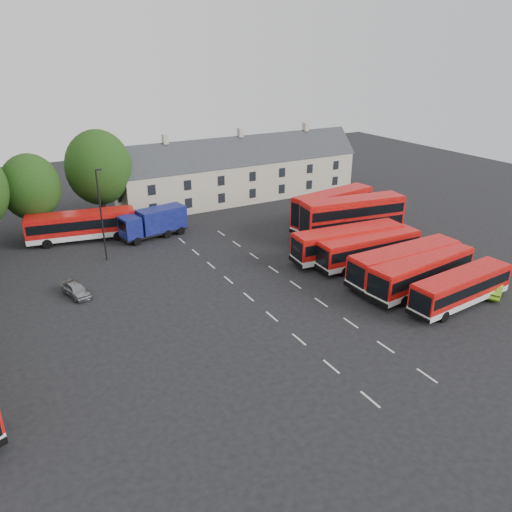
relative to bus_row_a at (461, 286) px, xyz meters
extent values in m
plane|color=black|center=(-14.94, 8.18, -1.80)|extent=(140.00, 140.00, 0.00)
cube|color=beige|center=(-14.94, -5.82, -1.79)|extent=(0.15, 1.80, 0.01)
cube|color=beige|center=(-14.94, -1.82, -1.79)|extent=(0.15, 1.80, 0.01)
cube|color=beige|center=(-14.94, 2.18, -1.79)|extent=(0.15, 1.80, 0.01)
cube|color=beige|center=(-14.94, 6.18, -1.79)|extent=(0.15, 1.80, 0.01)
cube|color=beige|center=(-14.94, 10.18, -1.79)|extent=(0.15, 1.80, 0.01)
cube|color=beige|center=(-14.94, 14.18, -1.79)|extent=(0.15, 1.80, 0.01)
cube|color=beige|center=(-14.94, 18.18, -1.79)|extent=(0.15, 1.80, 0.01)
cube|color=beige|center=(-14.94, 22.18, -1.79)|extent=(0.15, 1.80, 0.01)
cube|color=beige|center=(-14.94, 26.18, -1.79)|extent=(0.15, 1.80, 0.01)
cube|color=beige|center=(-9.94, -5.82, -1.79)|extent=(0.15, 1.80, 0.01)
cube|color=beige|center=(-9.94, -1.82, -1.79)|extent=(0.15, 1.80, 0.01)
cube|color=beige|center=(-9.94, 2.18, -1.79)|extent=(0.15, 1.80, 0.01)
cube|color=beige|center=(-9.94, 6.18, -1.79)|extent=(0.15, 1.80, 0.01)
cube|color=beige|center=(-9.94, 10.18, -1.79)|extent=(0.15, 1.80, 0.01)
cube|color=beige|center=(-9.94, 14.18, -1.79)|extent=(0.15, 1.80, 0.01)
cube|color=beige|center=(-9.94, 18.18, -1.79)|extent=(0.15, 1.80, 0.01)
cube|color=beige|center=(-9.94, 22.18, -1.79)|extent=(0.15, 1.80, 0.01)
cube|color=beige|center=(-9.94, 26.18, -1.79)|extent=(0.15, 1.80, 0.01)
cylinder|color=black|center=(-28.94, 36.18, -0.05)|extent=(0.70, 0.70, 3.50)
ellipsoid|color=#16360E|center=(-28.94, 36.18, 4.01)|extent=(6.60, 6.60, 7.59)
cylinder|color=black|center=(-20.94, 37.18, 0.30)|extent=(0.70, 0.70, 4.20)
ellipsoid|color=#16360E|center=(-20.94, 37.18, 5.18)|extent=(7.92, 7.92, 9.11)
cube|color=beige|center=(-0.94, 38.18, 0.95)|extent=(35.00, 7.00, 5.50)
cube|color=#2D3035|center=(-0.94, 38.18, 3.70)|extent=(35.70, 7.13, 7.13)
cube|color=beige|center=(-11.94, 38.18, 7.67)|extent=(0.60, 0.90, 1.20)
cube|color=beige|center=(-0.94, 38.18, 7.67)|extent=(0.60, 0.90, 1.20)
cube|color=beige|center=(10.06, 38.18, 7.67)|extent=(0.60, 0.90, 1.20)
cube|color=silver|center=(0.00, 0.00, -1.05)|extent=(10.72, 3.20, 0.53)
cube|color=#B90F0B|center=(0.00, 0.00, 0.15)|extent=(10.72, 3.20, 1.87)
cube|color=black|center=(0.00, 0.00, 0.20)|extent=(10.30, 3.23, 0.91)
cube|color=#B90F0B|center=(0.00, 0.00, 1.13)|extent=(10.50, 3.09, 0.12)
cylinder|color=black|center=(-3.29, -1.34, -1.32)|extent=(0.98, 0.34, 0.96)
cylinder|color=black|center=(3.29, 1.34, -1.32)|extent=(0.98, 0.34, 0.96)
cube|color=silver|center=(-0.73, 3.74, -0.98)|extent=(11.84, 3.88, 0.58)
cube|color=#B90F0B|center=(-0.73, 3.74, 0.34)|extent=(11.84, 3.88, 2.06)
cube|color=black|center=(-0.73, 3.74, 0.40)|extent=(11.38, 3.90, 1.00)
cube|color=#B90F0B|center=(-0.73, 3.74, 1.43)|extent=(11.59, 3.75, 0.13)
cylinder|color=black|center=(-4.30, 2.15, -1.27)|extent=(1.08, 0.41, 1.06)
cylinder|color=black|center=(2.84, 5.33, -1.27)|extent=(1.08, 0.41, 1.06)
cube|color=silver|center=(-0.67, 5.89, -0.96)|extent=(11.87, 2.77, 0.59)
cube|color=#B90F0B|center=(-0.67, 5.89, 0.39)|extent=(11.87, 2.77, 2.10)
cube|color=black|center=(-0.67, 5.89, 0.44)|extent=(11.40, 2.83, 1.02)
cube|color=#B90F0B|center=(-0.67, 5.89, 1.49)|extent=(11.64, 2.66, 0.13)
cylinder|color=black|center=(-4.46, 4.65, -1.26)|extent=(1.08, 0.31, 1.08)
cylinder|color=black|center=(3.11, 7.14, -1.26)|extent=(1.08, 0.31, 1.08)
cube|color=silver|center=(-1.03, 10.47, -1.00)|extent=(11.36, 3.03, 0.56)
cube|color=#B90F0B|center=(-1.03, 10.47, 0.28)|extent=(11.36, 3.03, 2.00)
cube|color=black|center=(-1.03, 10.47, 0.33)|extent=(10.92, 3.07, 0.97)
cube|color=#B90F0B|center=(-1.03, 10.47, 1.33)|extent=(11.13, 2.92, 0.12)
cylinder|color=black|center=(-4.68, 9.46, -1.28)|extent=(1.04, 0.33, 1.02)
cylinder|color=black|center=(2.62, 11.47, -1.28)|extent=(1.04, 0.33, 1.02)
cube|color=silver|center=(-1.90, 12.64, -0.95)|extent=(12.21, 3.93, 0.60)
cube|color=#B90F0B|center=(-1.90, 12.64, 0.41)|extent=(12.21, 3.93, 2.13)
cube|color=black|center=(-1.90, 12.64, 0.47)|extent=(11.74, 3.94, 1.04)
cube|color=#B90F0B|center=(-1.90, 12.64, 1.53)|extent=(11.96, 3.79, 0.13)
cylinder|color=black|center=(-5.85, 11.80, -1.25)|extent=(1.12, 0.41, 1.09)
cylinder|color=black|center=(2.04, 13.48, -1.25)|extent=(1.12, 0.41, 1.09)
cube|color=silver|center=(2.15, 16.95, -0.95)|extent=(12.31, 4.52, 0.60)
cube|color=#B90F0B|center=(2.15, 16.95, 1.18)|extent=(12.31, 4.52, 3.66)
cube|color=black|center=(2.15, 16.95, 0.47)|extent=(11.84, 4.51, 1.04)
cube|color=#B90F0B|center=(2.15, 16.95, 3.07)|extent=(12.05, 4.37, 0.13)
cylinder|color=black|center=(-1.84, 16.31, -1.25)|extent=(1.13, 0.47, 1.09)
cylinder|color=black|center=(6.15, 17.59, -1.25)|extent=(1.13, 0.47, 1.09)
cube|color=black|center=(2.15, 16.95, 1.90)|extent=(11.84, 4.51, 1.04)
cube|color=silver|center=(2.55, 21.16, -1.00)|extent=(11.54, 4.25, 0.56)
cube|color=#B90F0B|center=(2.55, 21.16, 1.00)|extent=(11.54, 4.25, 3.43)
cube|color=black|center=(2.55, 21.16, 0.33)|extent=(11.10, 4.24, 0.97)
cube|color=#B90F0B|center=(2.55, 21.16, 2.77)|extent=(11.30, 4.12, 0.12)
cylinder|color=black|center=(-0.84, 19.47, -1.28)|extent=(1.06, 0.44, 1.03)
cylinder|color=black|center=(5.94, 22.85, -1.28)|extent=(1.06, 0.44, 1.03)
cube|color=black|center=(2.55, 21.16, 1.66)|extent=(11.10, 4.24, 0.97)
cube|color=silver|center=(-24.73, 31.71, -0.96)|extent=(12.10, 4.74, 0.59)
cube|color=#B90F0B|center=(-24.73, 31.71, 0.38)|extent=(12.10, 4.74, 2.09)
cube|color=black|center=(-24.73, 31.71, 0.43)|extent=(11.65, 4.72, 1.02)
cube|color=#B90F0B|center=(-24.73, 31.71, 1.48)|extent=(11.85, 4.59, 0.13)
cylinder|color=black|center=(-28.67, 31.19, -1.26)|extent=(1.11, 0.49, 1.07)
cylinder|color=black|center=(-20.80, 32.24, -1.26)|extent=(1.11, 0.49, 1.07)
cube|color=black|center=(-17.30, 28.73, -1.17)|extent=(7.89, 3.24, 0.29)
cube|color=navy|center=(-20.14, 28.27, 0.12)|extent=(2.27, 2.67, 2.30)
cube|color=black|center=(-21.04, 28.13, 0.46)|extent=(0.42, 2.02, 1.15)
cube|color=navy|center=(-16.22, 28.91, 0.26)|extent=(5.77, 3.24, 2.59)
cylinder|color=black|center=(-19.78, 27.24, -1.32)|extent=(0.99, 0.42, 0.96)
cylinder|color=black|center=(-14.60, 30.27, -1.32)|extent=(0.99, 0.42, 0.96)
imported|color=#999BA0|center=(-28.17, 17.90, -1.17)|extent=(2.33, 3.91, 1.25)
imported|color=#73B41B|center=(4.39, -0.22, -1.19)|extent=(3.85, 2.90, 1.22)
cylinder|color=black|center=(-23.82, 24.75, 2.94)|extent=(0.17, 0.17, 9.48)
cube|color=black|center=(-23.54, 24.77, 7.68)|extent=(0.58, 0.28, 0.17)
camera|label=1|loc=(-33.68, -24.44, 18.68)|focal=35.00mm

